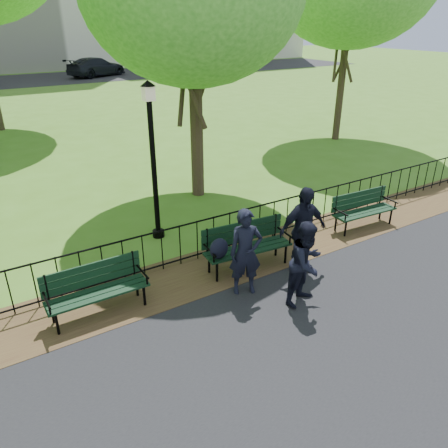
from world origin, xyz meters
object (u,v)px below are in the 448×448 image
person_left (246,252)px  park_bench_right_a (362,206)px  person_mid (307,263)px  sedan_dark (96,67)px  person_right (303,230)px  park_bench_main (236,243)px  lamppost (153,157)px  park_bench_left_a (95,284)px

person_left → park_bench_right_a: bearing=33.6°
person_mid → person_left: bearing=116.8°
park_bench_right_a → sedan_dark: (3.76, 33.12, 0.25)m
park_bench_right_a → person_right: person_right is taller
park_bench_main → sedan_dark: 34.09m
park_bench_main → lamppost: bearing=112.9°
park_bench_main → person_mid: (0.46, -1.52, 0.17)m
park_bench_right_a → person_right: 2.77m
park_bench_main → person_left: person_left is taller
park_bench_right_a → person_mid: (-3.28, -1.65, 0.25)m
sedan_dark → lamppost: bearing=141.1°
person_mid → sedan_dark: size_ratio=0.29×
lamppost → person_left: 3.17m
park_bench_main → person_right: size_ratio=1.04×
park_bench_main → person_right: bearing=-25.3°
park_bench_main → park_bench_right_a: bearing=7.6°
park_bench_main → sedan_dark: size_ratio=0.34×
park_bench_left_a → person_mid: size_ratio=1.10×
sedan_dark → person_mid: bearing=144.4°
lamppost → park_bench_right_a: bearing=-25.5°
park_bench_right_a → person_left: (-4.00, -0.84, 0.29)m
person_mid → sedan_dark: (7.04, 34.77, 0.00)m
park_bench_left_a → person_mid: (3.23, -1.65, 0.23)m
park_bench_main → person_left: size_ratio=1.13×
park_bench_main → person_right: person_right is taller
park_bench_main → park_bench_left_a: 2.78m
park_bench_left_a → lamppost: bearing=45.4°
park_bench_left_a → person_left: (2.50, -0.84, 0.28)m
person_left → park_bench_left_a: bearing=-176.9°
sedan_dark → person_right: bearing=145.2°
person_left → person_right: size_ratio=0.93×
lamppost → person_left: size_ratio=2.14×
lamppost → person_mid: 4.09m
park_bench_right_a → park_bench_main: bearing=-173.9°
park_bench_left_a → park_bench_right_a: (6.51, -0.00, -0.01)m
park_bench_right_a → person_left: 4.10m
park_bench_left_a → sedan_dark: bearing=72.8°
person_mid → park_bench_left_a: bearing=137.8°
park_bench_main → person_left: (-0.27, -0.71, 0.21)m
lamppost → person_right: (1.80, -2.90, -1.01)m
park_bench_main → person_right: 1.32m
park_bench_main → person_left: 0.79m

